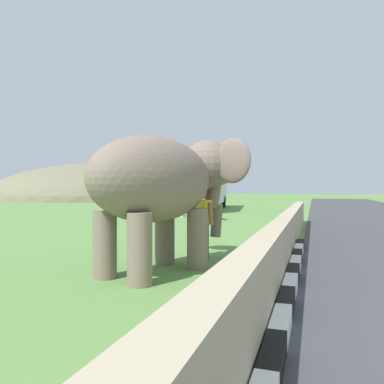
{
  "coord_description": "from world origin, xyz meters",
  "views": [
    {
      "loc": [
        -3.35,
        3.74,
        1.68
      ],
      "look_at": [
        4.07,
        6.15,
        1.6
      ],
      "focal_mm": 35.24,
      "sensor_mm": 36.0,
      "label": 1
    }
  ],
  "objects_px": {
    "elephant": "(166,181)",
    "cow_far": "(175,201)",
    "cow_mid": "(180,202)",
    "bus_white": "(205,183)",
    "cow_near": "(210,203)",
    "person_handler": "(203,220)"
  },
  "relations": [
    {
      "from": "bus_white",
      "to": "cow_near",
      "type": "relative_size",
      "value": 5.8
    },
    {
      "from": "cow_near",
      "to": "cow_mid",
      "type": "height_order",
      "value": "same"
    },
    {
      "from": "bus_white",
      "to": "cow_mid",
      "type": "distance_m",
      "value": 7.81
    },
    {
      "from": "cow_mid",
      "to": "bus_white",
      "type": "bearing_deg",
      "value": 4.88
    },
    {
      "from": "person_handler",
      "to": "bus_white",
      "type": "bearing_deg",
      "value": 15.75
    },
    {
      "from": "elephant",
      "to": "person_handler",
      "type": "xyz_separation_m",
      "value": [
        1.49,
        -0.35,
        -0.89
      ]
    },
    {
      "from": "elephant",
      "to": "cow_near",
      "type": "bearing_deg",
      "value": 11.05
    },
    {
      "from": "cow_near",
      "to": "cow_mid",
      "type": "bearing_deg",
      "value": 57.09
    },
    {
      "from": "elephant",
      "to": "cow_far",
      "type": "xyz_separation_m",
      "value": [
        15.67,
        5.64,
        -0.95
      ]
    },
    {
      "from": "bus_white",
      "to": "cow_far",
      "type": "bearing_deg",
      "value": 176.18
    },
    {
      "from": "person_handler",
      "to": "bus_white",
      "type": "distance_m",
      "value": 20.69
    },
    {
      "from": "elephant",
      "to": "cow_near",
      "type": "height_order",
      "value": "elephant"
    },
    {
      "from": "bus_white",
      "to": "cow_mid",
      "type": "height_order",
      "value": "bus_white"
    },
    {
      "from": "bus_white",
      "to": "cow_near",
      "type": "distance_m",
      "value": 9.63
    },
    {
      "from": "person_handler",
      "to": "cow_mid",
      "type": "height_order",
      "value": "person_handler"
    },
    {
      "from": "person_handler",
      "to": "cow_far",
      "type": "bearing_deg",
      "value": 22.9
    },
    {
      "from": "elephant",
      "to": "cow_far",
      "type": "height_order",
      "value": "elephant"
    },
    {
      "from": "person_handler",
      "to": "cow_far",
      "type": "distance_m",
      "value": 15.39
    },
    {
      "from": "bus_white",
      "to": "cow_far",
      "type": "xyz_separation_m",
      "value": [
        -5.71,
        0.38,
        -1.21
      ]
    },
    {
      "from": "cow_far",
      "to": "person_handler",
      "type": "bearing_deg",
      "value": -157.1
    },
    {
      "from": "cow_far",
      "to": "elephant",
      "type": "bearing_deg",
      "value": -160.21
    },
    {
      "from": "person_handler",
      "to": "bus_white",
      "type": "relative_size",
      "value": 0.16
    }
  ]
}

